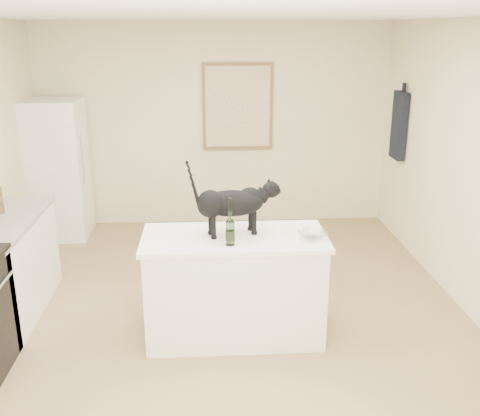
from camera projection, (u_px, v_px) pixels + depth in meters
name	position (u px, v px, depth m)	size (l,w,h in m)	color
floor	(222.00, 322.00, 4.92)	(5.50, 5.50, 0.00)	#95794F
ceiling	(219.00, 14.00, 4.11)	(5.50, 5.50, 0.00)	white
wall_back	(215.00, 126.00, 7.13)	(4.50, 4.50, 0.00)	beige
wall_front	(243.00, 391.00, 1.91)	(4.50, 4.50, 0.00)	beige
island_base	(234.00, 288.00, 4.60)	(1.44, 0.67, 0.86)	white
island_top	(234.00, 238.00, 4.46)	(1.50, 0.70, 0.04)	white
left_cabinets	(4.00, 270.00, 4.95)	(0.60, 1.40, 0.86)	white
fridge	(57.00, 170.00, 6.77)	(0.68, 0.68, 1.70)	white
artwork_frame	(238.00, 107.00, 7.04)	(0.90, 0.03, 1.10)	brown
artwork_canvas	(238.00, 107.00, 7.02)	(0.82, 0.00, 1.02)	beige
hanging_garment	(399.00, 126.00, 6.56)	(0.08, 0.34, 0.80)	black
black_cat	(231.00, 207.00, 4.41)	(0.68, 0.20, 0.48)	black
wine_bottle	(230.00, 225.00, 4.22)	(0.07, 0.07, 0.33)	#275421
glass_bowl	(312.00, 235.00, 4.40)	(0.22, 0.22, 0.05)	white
fridge_paper	(83.00, 136.00, 6.67)	(0.01, 0.14, 0.18)	white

